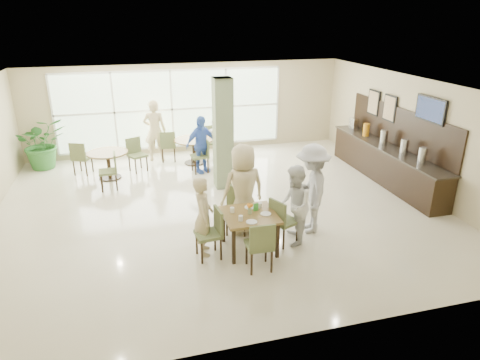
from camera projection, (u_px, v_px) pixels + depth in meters
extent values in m
plane|color=beige|center=(219.00, 206.00, 10.04)|extent=(10.00, 10.00, 0.00)
plane|color=white|center=(216.00, 86.00, 9.01)|extent=(10.00, 10.00, 0.00)
plane|color=#BEB088|center=(188.00, 108.00, 13.57)|extent=(10.00, 0.00, 10.00)
plane|color=#BEB088|center=(291.00, 251.00, 5.48)|extent=(10.00, 0.00, 10.00)
plane|color=#BEB088|center=(412.00, 134.00, 10.73)|extent=(0.00, 9.00, 9.00)
plane|color=silver|center=(172.00, 109.00, 13.43)|extent=(7.00, 0.00, 7.00)
cube|color=#6F7E57|center=(223.00, 134.00, 10.70)|extent=(0.45, 0.45, 2.80)
cube|color=brown|center=(250.00, 215.00, 7.97)|extent=(0.99, 0.99, 0.05)
cube|color=black|center=(234.00, 247.00, 7.63)|extent=(0.06, 0.06, 0.70)
cube|color=black|center=(277.00, 241.00, 7.83)|extent=(0.06, 0.06, 0.70)
cube|color=black|center=(223.00, 226.00, 8.38)|extent=(0.06, 0.06, 0.70)
cube|color=black|center=(264.00, 221.00, 8.58)|extent=(0.06, 0.06, 0.70)
cylinder|color=brown|center=(107.00, 153.00, 11.49)|extent=(1.09, 1.09, 0.04)
cylinder|color=black|center=(109.00, 166.00, 11.63)|extent=(0.10, 0.10, 0.71)
cylinder|color=black|center=(110.00, 177.00, 11.76)|extent=(0.60, 0.60, 0.03)
cylinder|color=brown|center=(194.00, 140.00, 12.64)|extent=(1.17, 1.17, 0.04)
cylinder|color=black|center=(194.00, 152.00, 12.78)|extent=(0.10, 0.10, 0.71)
cylinder|color=black|center=(194.00, 163.00, 12.91)|extent=(0.60, 0.60, 0.03)
cylinder|color=white|center=(241.00, 218.00, 7.68)|extent=(0.08, 0.08, 0.10)
cylinder|color=white|center=(232.00, 210.00, 8.00)|extent=(0.08, 0.08, 0.10)
cylinder|color=white|center=(260.00, 205.00, 8.19)|extent=(0.08, 0.08, 0.10)
cylinder|color=white|center=(252.00, 222.00, 7.64)|extent=(0.20, 0.20, 0.01)
cylinder|color=white|center=(250.00, 207.00, 8.21)|extent=(0.20, 0.20, 0.01)
cylinder|color=white|center=(266.00, 214.00, 7.95)|extent=(0.20, 0.20, 0.01)
cylinder|color=#99B27F|center=(250.00, 211.00, 7.94)|extent=(0.07, 0.07, 0.12)
sphere|color=orange|center=(251.00, 205.00, 7.90)|extent=(0.07, 0.07, 0.07)
sphere|color=orange|center=(249.00, 205.00, 7.92)|extent=(0.07, 0.07, 0.07)
sphere|color=orange|center=(249.00, 206.00, 7.87)|extent=(0.07, 0.07, 0.07)
cube|color=green|center=(256.00, 207.00, 8.06)|extent=(0.10, 0.04, 0.15)
cube|color=black|center=(385.00, 164.00, 11.45)|extent=(0.60, 4.60, 0.90)
cube|color=black|center=(387.00, 147.00, 11.28)|extent=(0.64, 4.70, 0.04)
cube|color=black|center=(400.00, 127.00, 11.15)|extent=(0.04, 4.60, 1.00)
cylinder|color=silver|center=(423.00, 156.00, 9.94)|extent=(0.20, 0.20, 0.40)
cylinder|color=silver|center=(404.00, 147.00, 10.57)|extent=(0.20, 0.20, 0.40)
cylinder|color=silver|center=(384.00, 137.00, 11.38)|extent=(0.20, 0.20, 0.40)
cylinder|color=orange|center=(366.00, 130.00, 12.19)|extent=(0.18, 0.18, 0.36)
cube|color=silver|center=(354.00, 124.00, 12.82)|extent=(0.18, 0.30, 0.36)
cube|color=black|center=(431.00, 109.00, 9.90)|extent=(0.06, 1.00, 0.58)
cube|color=#7F99CC|center=(430.00, 109.00, 9.89)|extent=(0.01, 0.92, 0.50)
cube|color=black|center=(390.00, 108.00, 11.45)|extent=(0.04, 0.55, 0.70)
cube|color=olive|center=(389.00, 108.00, 11.44)|extent=(0.01, 0.47, 0.62)
cube|color=black|center=(374.00, 102.00, 12.17)|extent=(0.04, 0.55, 0.70)
cube|color=olive|center=(373.00, 103.00, 12.16)|extent=(0.01, 0.47, 0.62)
imported|color=#2F722D|center=(42.00, 143.00, 12.27)|extent=(1.69, 1.69, 1.49)
imported|color=#C9B786|center=(203.00, 216.00, 7.84)|extent=(0.41, 0.58, 1.52)
imported|color=#C9B786|center=(243.00, 189.00, 8.59)|extent=(0.97, 0.62, 1.87)
imported|color=white|center=(294.00, 206.00, 8.19)|extent=(0.79, 0.91, 1.59)
imported|color=#B7B6B9|center=(312.00, 189.00, 8.61)|extent=(0.98, 1.34, 1.86)
imported|color=#436BCB|center=(201.00, 145.00, 11.90)|extent=(1.09, 0.88, 1.62)
imported|color=white|center=(219.00, 138.00, 12.72)|extent=(0.66, 1.42, 1.51)
imported|color=#C9B786|center=(155.00, 131.00, 12.82)|extent=(0.76, 0.58, 1.87)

